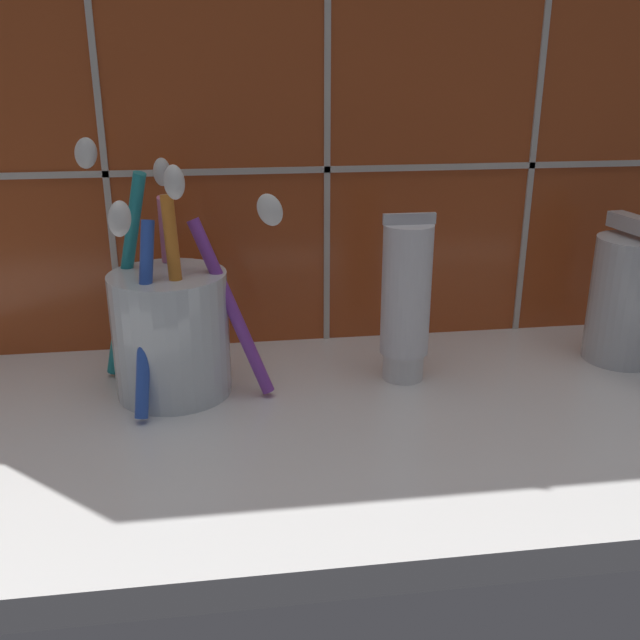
% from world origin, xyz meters
% --- Properties ---
extents(sink_counter, '(0.70, 0.30, 0.02)m').
position_xyz_m(sink_counter, '(0.00, 0.00, 0.01)').
color(sink_counter, white).
rests_on(sink_counter, ground).
extents(tile_wall_backsplash, '(0.80, 0.02, 0.44)m').
position_xyz_m(tile_wall_backsplash, '(0.00, 0.15, 0.22)').
color(tile_wall_backsplash, '#AD471E').
rests_on(tile_wall_backsplash, ground).
extents(toothbrush_cup, '(0.15, 0.14, 0.18)m').
position_xyz_m(toothbrush_cup, '(-0.11, 0.06, 0.07)').
color(toothbrush_cup, silver).
rests_on(toothbrush_cup, sink_counter).
extents(toothpaste_tube, '(0.04, 0.04, 0.13)m').
position_xyz_m(toothpaste_tube, '(0.06, 0.06, 0.08)').
color(toothpaste_tube, white).
rests_on(toothpaste_tube, sink_counter).
extents(sink_faucet, '(0.06, 0.12, 0.12)m').
position_xyz_m(sink_faucet, '(0.25, 0.06, 0.08)').
color(sink_faucet, silver).
rests_on(sink_faucet, sink_counter).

